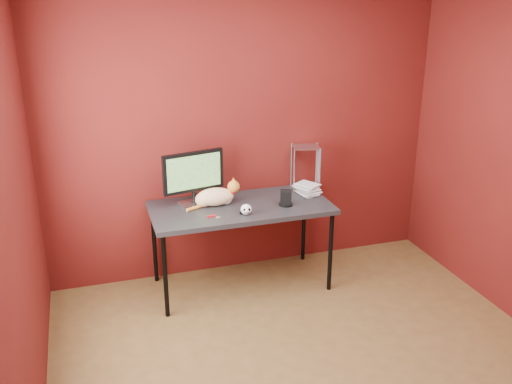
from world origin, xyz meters
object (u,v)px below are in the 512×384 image
object	(u,v)px
cat	(216,197)
skull_mug	(246,209)
monitor	(193,175)
book_stack	(302,140)
desk	(241,211)
speaker	(286,199)

from	to	relation	value
cat	skull_mug	distance (m)	0.33
monitor	book_stack	bearing A→B (deg)	-15.53
desk	skull_mug	distance (m)	0.23
desk	speaker	bearing A→B (deg)	-17.06
desk	speaker	xyz separation A→B (m)	(0.36, -0.11, 0.11)
monitor	speaker	bearing A→B (deg)	-31.08
desk	monitor	xyz separation A→B (m)	(-0.36, 0.14, 0.31)
desk	monitor	size ratio (longest dim) A/B	2.87
monitor	desk	bearing A→B (deg)	-33.33
cat	skull_mug	world-z (taller)	cat
skull_mug	monitor	bearing A→B (deg)	145.41
cat	book_stack	bearing A→B (deg)	2.58
skull_mug	book_stack	bearing A→B (deg)	36.39
speaker	desk	bearing A→B (deg)	-176.34
monitor	cat	bearing A→B (deg)	-35.87
speaker	monitor	bearing A→B (deg)	-178.67
speaker	book_stack	bearing A→B (deg)	63.04
desk	speaker	world-z (taller)	speaker
monitor	skull_mug	bearing A→B (deg)	-56.58
desk	cat	size ratio (longest dim) A/B	3.18
monitor	speaker	xyz separation A→B (m)	(0.72, -0.25, -0.19)
desk	skull_mug	bearing A→B (deg)	-93.51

